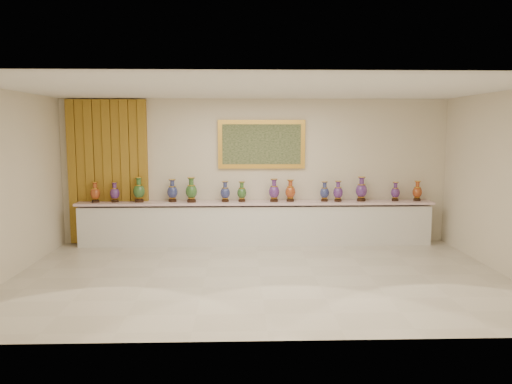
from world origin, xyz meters
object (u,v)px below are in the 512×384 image
(vase_2, at_px, (139,191))
(vase_1, at_px, (115,193))
(counter, at_px, (256,224))
(vase_0, at_px, (95,193))

(vase_2, bearing_deg, vase_1, 179.06)
(counter, relative_size, vase_1, 17.54)
(counter, distance_m, vase_2, 2.48)
(vase_0, xyz_separation_m, vase_2, (0.88, 0.01, 0.04))
(counter, xyz_separation_m, vase_1, (-2.87, 0.00, 0.65))
(counter, height_order, vase_1, vase_1)
(vase_2, bearing_deg, counter, 0.07)
(counter, bearing_deg, vase_2, -179.93)
(vase_0, bearing_deg, vase_1, 3.19)
(vase_0, relative_size, vase_2, 0.82)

